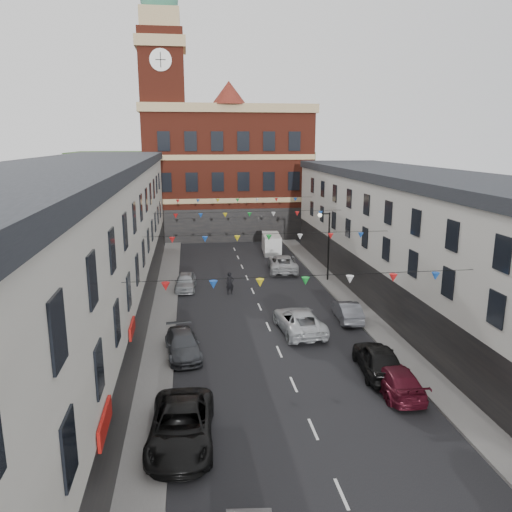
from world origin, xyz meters
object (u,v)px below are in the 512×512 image
car_left_d (183,344)px  car_right_f (283,263)px  street_lamp (326,237)px  car_left_c (181,426)px  car_right_c (395,379)px  white_van (271,244)px  pedestrian (230,283)px  moving_car (299,321)px  car_right_d (378,359)px  car_left_e (186,282)px  car_right_e (347,311)px

car_left_d → car_right_f: 19.85m
street_lamp → car_left_c: bearing=-118.5°
car_right_c → white_van: (-0.94, 30.96, 0.36)m
car_right_c → white_van: 30.97m
white_van → pedestrian: bearing=-107.5°
car_right_c → car_right_f: (-1.14, 23.27, 0.12)m
moving_car → white_van: 22.81m
street_lamp → car_right_d: street_lamp is taller
street_lamp → pedestrian: size_ratio=3.34×
car_left_e → car_right_c: car_left_e is taller
car_left_c → car_right_f: car_right_f is taller
car_left_d → car_left_c: bearing=-96.6°
car_right_d → car_right_f: (-1.01, 21.32, -0.04)m
car_right_e → car_left_e: bearing=-34.6°
car_left_d → car_right_f: car_right_f is taller
street_lamp → car_right_c: street_lamp is taller
car_right_c → car_right_d: 1.96m
car_right_e → white_van: white_van is taller
car_left_c → moving_car: size_ratio=1.02×
car_right_c → car_left_d: bearing=-27.0°
moving_car → pedestrian: 9.26m
car_right_d → car_right_e: bearing=-90.8°
car_right_d → moving_car: bearing=-60.4°
car_right_c → pedestrian: size_ratio=2.50×
street_lamp → car_right_f: street_lamp is taller
pedestrian → car_right_d: bearing=-80.1°
car_right_d → moving_car: (-2.81, 6.29, -0.06)m
street_lamp → car_right_c: bearing=-95.4°
street_lamp → car_right_d: size_ratio=1.26×
car_left_e → white_van: size_ratio=0.87×
street_lamp → white_van: 12.28m
car_right_c → car_right_f: car_right_f is taller
street_lamp → car_left_e: bearing=-175.9°
car_right_f → pedestrian: (-5.49, -6.54, 0.13)m
car_right_d → moving_car: car_right_d is taller
car_right_d → pedestrian: (-6.50, 14.78, 0.09)m
car_left_d → car_right_e: bearing=14.5°
street_lamp → car_left_d: street_lamp is taller
car_left_d → car_left_e: size_ratio=1.12×
pedestrian → car_left_d: bearing=-121.8°
car_left_c → car_right_e: 16.85m
white_van → pedestrian: white_van is taller
car_left_d → car_left_e: 12.86m
car_right_d → car_right_c: bearing=99.2°
moving_car → street_lamp: bearing=-116.5°
street_lamp → car_right_e: street_lamp is taller
car_left_d → car_right_e: size_ratio=1.12×
car_left_d → car_right_e: car_right_e is taller
car_left_d → car_right_f: bearing=56.1°
street_lamp → car_right_c: 19.70m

